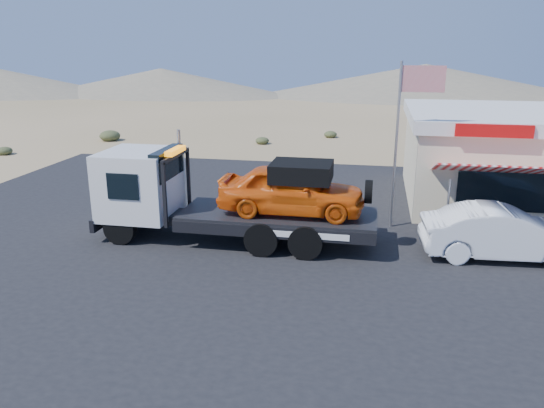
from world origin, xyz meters
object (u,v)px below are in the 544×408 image
object	(u,v)px
jerky_store	(531,157)
flagpole	(404,127)
tow_truck	(228,193)
white_sedan	(503,233)

from	to	relation	value
jerky_store	flagpole	xyz separation A→B (m)	(-5.57, -4.47, 1.77)
tow_truck	flagpole	size ratio (longest dim) A/B	1.57
jerky_store	flagpole	bearing A→B (deg)	-141.21
white_sedan	flagpole	size ratio (longest dim) A/B	0.84
jerky_store	tow_truck	bearing A→B (deg)	-148.52
tow_truck	white_sedan	world-z (taller)	tow_truck
jerky_store	flagpole	distance (m)	7.36
tow_truck	white_sedan	bearing A→B (deg)	0.45
tow_truck	flagpole	distance (m)	6.65
white_sedan	jerky_store	distance (m)	7.39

